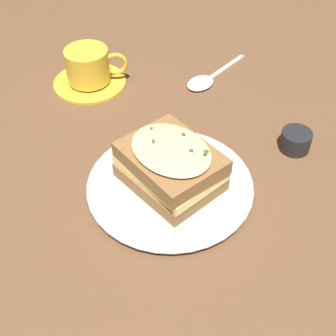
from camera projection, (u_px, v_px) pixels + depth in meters
The scene contains 6 objects.
ground_plane at pixel (180, 200), 0.66m from camera, with size 2.40×2.40×0.00m, color brown.
dinner_plate at pixel (168, 187), 0.67m from camera, with size 0.24×0.24×0.02m.
sandwich at pixel (169, 166), 0.64m from camera, with size 0.14×0.12×0.07m.
teacup_with_saucer at pixel (89, 69), 0.85m from camera, with size 0.13×0.13×0.07m.
spoon at pixel (203, 81), 0.87m from camera, with size 0.06×0.17×0.01m.
condiment_pot at pixel (296, 141), 0.73m from camera, with size 0.05×0.05×0.03m, color black.
Camera 1 is at (0.35, -0.27, 0.50)m, focal length 50.00 mm.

